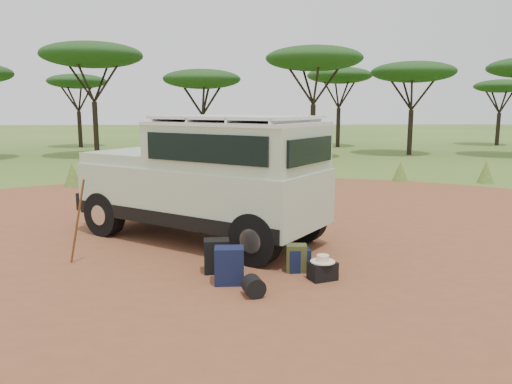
{
  "coord_description": "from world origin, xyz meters",
  "views": [
    {
      "loc": [
        -0.28,
        -9.37,
        2.79
      ],
      "look_at": [
        0.17,
        1.08,
        1.0
      ],
      "focal_mm": 35.0,
      "sensor_mm": 36.0,
      "label": 1
    }
  ],
  "objects_px": {
    "safari_vehicle": "(207,181)",
    "hard_case": "(323,271)",
    "backpack_navy": "(229,266)",
    "walking_staff": "(77,222)",
    "backpack_black": "(217,256)",
    "duffel_navy": "(299,260)",
    "backpack_olive": "(296,258)"
  },
  "relations": [
    {
      "from": "backpack_black",
      "to": "backpack_olive",
      "type": "distance_m",
      "value": 1.36
    },
    {
      "from": "walking_staff",
      "to": "backpack_black",
      "type": "xyz_separation_m",
      "value": [
        2.47,
        -0.55,
        -0.49
      ]
    },
    {
      "from": "safari_vehicle",
      "to": "backpack_olive",
      "type": "bearing_deg",
      "value": -18.14
    },
    {
      "from": "duffel_navy",
      "to": "backpack_navy",
      "type": "bearing_deg",
      "value": -159.71
    },
    {
      "from": "safari_vehicle",
      "to": "walking_staff",
      "type": "bearing_deg",
      "value": -109.4
    },
    {
      "from": "safari_vehicle",
      "to": "backpack_navy",
      "type": "relative_size",
      "value": 9.25
    },
    {
      "from": "backpack_navy",
      "to": "safari_vehicle",
      "type": "bearing_deg",
      "value": 99.69
    },
    {
      "from": "backpack_black",
      "to": "duffel_navy",
      "type": "relative_size",
      "value": 1.44
    },
    {
      "from": "backpack_black",
      "to": "duffel_navy",
      "type": "distance_m",
      "value": 1.41
    },
    {
      "from": "safari_vehicle",
      "to": "hard_case",
      "type": "xyz_separation_m",
      "value": [
        1.99,
        -2.58,
        -1.11
      ]
    },
    {
      "from": "backpack_olive",
      "to": "duffel_navy",
      "type": "relative_size",
      "value": 1.18
    },
    {
      "from": "backpack_navy",
      "to": "backpack_olive",
      "type": "relative_size",
      "value": 1.26
    },
    {
      "from": "walking_staff",
      "to": "backpack_navy",
      "type": "bearing_deg",
      "value": -85.24
    },
    {
      "from": "duffel_navy",
      "to": "hard_case",
      "type": "bearing_deg",
      "value": -57.42
    },
    {
      "from": "backpack_black",
      "to": "safari_vehicle",
      "type": "bearing_deg",
      "value": 92.95
    },
    {
      "from": "backpack_navy",
      "to": "hard_case",
      "type": "bearing_deg",
      "value": 4.13
    },
    {
      "from": "safari_vehicle",
      "to": "walking_staff",
      "type": "relative_size",
      "value": 3.47
    },
    {
      "from": "backpack_black",
      "to": "hard_case",
      "type": "height_order",
      "value": "backpack_black"
    },
    {
      "from": "walking_staff",
      "to": "safari_vehicle",
      "type": "bearing_deg",
      "value": -27.22
    },
    {
      "from": "walking_staff",
      "to": "backpack_black",
      "type": "bearing_deg",
      "value": -75.39
    },
    {
      "from": "backpack_black",
      "to": "duffel_navy",
      "type": "height_order",
      "value": "backpack_black"
    },
    {
      "from": "duffel_navy",
      "to": "hard_case",
      "type": "height_order",
      "value": "duffel_navy"
    },
    {
      "from": "duffel_navy",
      "to": "backpack_black",
      "type": "bearing_deg",
      "value": 175.14
    },
    {
      "from": "walking_staff",
      "to": "backpack_olive",
      "type": "distance_m",
      "value": 3.91
    },
    {
      "from": "walking_staff",
      "to": "backpack_olive",
      "type": "xyz_separation_m",
      "value": [
        3.83,
        -0.57,
        -0.54
      ]
    },
    {
      "from": "backpack_olive",
      "to": "hard_case",
      "type": "bearing_deg",
      "value": -45.05
    },
    {
      "from": "walking_staff",
      "to": "hard_case",
      "type": "xyz_separation_m",
      "value": [
        4.21,
        -0.99,
        -0.63
      ]
    },
    {
      "from": "backpack_black",
      "to": "hard_case",
      "type": "distance_m",
      "value": 1.8
    },
    {
      "from": "backpack_black",
      "to": "backpack_olive",
      "type": "bearing_deg",
      "value": -4.5
    },
    {
      "from": "backpack_navy",
      "to": "duffel_navy",
      "type": "distance_m",
      "value": 1.31
    },
    {
      "from": "safari_vehicle",
      "to": "backpack_olive",
      "type": "relative_size",
      "value": 11.64
    },
    {
      "from": "backpack_navy",
      "to": "duffel_navy",
      "type": "bearing_deg",
      "value": 24.53
    }
  ]
}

